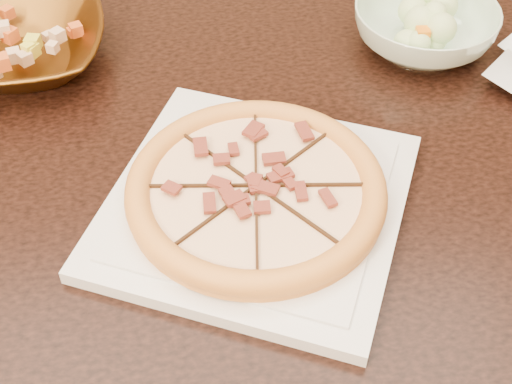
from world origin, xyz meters
TOP-DOWN VIEW (x-y plane):
  - dining_table at (-0.05, 0.02)m, footprint 1.36×0.94m
  - plate at (0.03, -0.11)m, footprint 0.42×0.42m
  - pizza at (0.03, -0.11)m, footprint 0.30×0.30m
  - bronze_bowl at (-0.29, 0.18)m, footprint 0.25×0.25m
  - mixed_dish at (-0.29, 0.18)m, footprint 0.11×0.11m
  - salad_bowl at (0.29, 0.21)m, footprint 0.27×0.27m

SIDE VIEW (x-z plane):
  - dining_table at x=-0.05m, z-range 0.26..1.01m
  - plate at x=0.03m, z-range 0.75..0.77m
  - bronze_bowl at x=-0.29m, z-range 0.75..0.81m
  - salad_bowl at x=0.29m, z-range 0.75..0.82m
  - pizza at x=0.03m, z-range 0.77..0.80m
  - mixed_dish at x=-0.29m, z-range 0.81..0.84m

